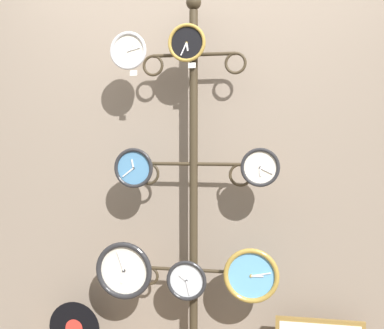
# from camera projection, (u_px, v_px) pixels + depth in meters

# --- Properties ---
(shop_wall) EXTENTS (4.40, 0.04, 2.80)m
(shop_wall) POSITION_uv_depth(u_px,v_px,m) (198.00, 126.00, 2.65)
(shop_wall) COLOR gray
(shop_wall) RESTS_ON ground_plane
(display_stand) EXTENTS (0.66, 0.43, 2.12)m
(display_stand) POSITION_uv_depth(u_px,v_px,m) (194.00, 240.00, 2.53)
(display_stand) COLOR #382D1E
(display_stand) RESTS_ON ground_plane
(clock_top_left) EXTENTS (0.21, 0.04, 0.21)m
(clock_top_left) POSITION_uv_depth(u_px,v_px,m) (129.00, 51.00, 2.43)
(clock_top_left) COLOR silver
(clock_top_center) EXTENTS (0.21, 0.04, 0.21)m
(clock_top_center) POSITION_uv_depth(u_px,v_px,m) (187.00, 43.00, 2.40)
(clock_top_center) COLOR black
(clock_middle_left) EXTENTS (0.22, 0.04, 0.22)m
(clock_middle_left) POSITION_uv_depth(u_px,v_px,m) (134.00, 168.00, 2.48)
(clock_middle_left) COLOR #4C84B2
(clock_middle_right) EXTENTS (0.21, 0.04, 0.21)m
(clock_middle_right) POSITION_uv_depth(u_px,v_px,m) (260.00, 167.00, 2.35)
(clock_middle_right) COLOR silver
(clock_bottom_left) EXTENTS (0.33, 0.04, 0.33)m
(clock_bottom_left) POSITION_uv_depth(u_px,v_px,m) (124.00, 270.00, 2.51)
(clock_bottom_left) COLOR silver
(clock_bottom_center) EXTENTS (0.23, 0.04, 0.23)m
(clock_bottom_center) POSITION_uv_depth(u_px,v_px,m) (187.00, 280.00, 2.47)
(clock_bottom_center) COLOR silver
(clock_bottom_right) EXTENTS (0.30, 0.04, 0.30)m
(clock_bottom_right) POSITION_uv_depth(u_px,v_px,m) (251.00, 275.00, 2.39)
(clock_bottom_right) COLOR #60A8DB
(vinyl_record) EXTENTS (0.31, 0.01, 0.31)m
(vinyl_record) POSITION_uv_depth(u_px,v_px,m) (74.00, 328.00, 2.63)
(vinyl_record) COLOR black
(vinyl_record) RESTS_ON low_shelf
(price_tag_upper) EXTENTS (0.04, 0.00, 0.03)m
(price_tag_upper) POSITION_uv_depth(u_px,v_px,m) (134.00, 73.00, 2.43)
(price_tag_upper) COLOR white
(price_tag_mid) EXTENTS (0.04, 0.00, 0.03)m
(price_tag_mid) POSITION_uv_depth(u_px,v_px,m) (192.00, 65.00, 2.40)
(price_tag_mid) COLOR white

